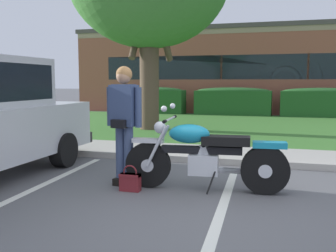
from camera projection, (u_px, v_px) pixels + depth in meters
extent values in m
plane|color=#565659|center=(197.00, 210.00, 4.58)|extent=(140.00, 140.00, 0.00)
cube|color=#ADA89E|center=(228.00, 161.00, 7.10)|extent=(60.00, 0.20, 0.12)
cube|color=#ADA89E|center=(234.00, 154.00, 7.92)|extent=(60.00, 1.50, 0.08)
cube|color=#3D752D|center=(253.00, 127.00, 12.72)|extent=(60.00, 8.58, 0.06)
cube|color=silver|center=(32.00, 190.00, 5.44)|extent=(0.34, 4.40, 0.01)
cube|color=silver|center=(222.00, 207.00, 4.70)|extent=(0.34, 4.40, 0.01)
cylinder|color=black|center=(148.00, 165.00, 5.55)|extent=(0.65, 0.16, 0.64)
cylinder|color=silver|center=(148.00, 165.00, 5.55)|extent=(0.19, 0.14, 0.18)
cylinder|color=black|center=(265.00, 170.00, 5.24)|extent=(0.65, 0.24, 0.64)
cylinder|color=silver|center=(265.00, 170.00, 5.24)|extent=(0.20, 0.21, 0.18)
cube|color=silver|center=(148.00, 140.00, 5.51)|extent=(0.45, 0.18, 0.06)
cube|color=teal|center=(270.00, 145.00, 5.19)|extent=(0.46, 0.24, 0.08)
cylinder|color=silver|center=(156.00, 147.00, 5.42)|extent=(0.31, 0.07, 0.58)
cylinder|color=silver|center=(159.00, 145.00, 5.57)|extent=(0.31, 0.07, 0.58)
sphere|color=silver|center=(160.00, 127.00, 5.46)|extent=(0.17, 0.17, 0.17)
cylinder|color=silver|center=(170.00, 119.00, 5.42)|extent=(0.10, 0.72, 0.03)
cylinder|color=black|center=(165.00, 122.00, 5.07)|extent=(0.05, 0.10, 0.04)
cylinder|color=black|center=(175.00, 117.00, 5.77)|extent=(0.05, 0.10, 0.04)
sphere|color=silver|center=(164.00, 109.00, 5.11)|extent=(0.08, 0.08, 0.08)
sphere|color=silver|center=(173.00, 106.00, 5.70)|extent=(0.08, 0.08, 0.08)
cube|color=black|center=(201.00, 150.00, 5.38)|extent=(1.10, 0.20, 0.10)
ellipsoid|color=teal|center=(189.00, 134.00, 5.39)|extent=(0.59, 0.37, 0.26)
cube|color=black|center=(226.00, 141.00, 5.30)|extent=(0.66, 0.34, 0.12)
cube|color=silver|center=(203.00, 164.00, 5.40)|extent=(0.42, 0.27, 0.28)
cylinder|color=silver|center=(201.00, 153.00, 5.38)|extent=(0.18, 0.13, 0.21)
cylinder|color=silver|center=(206.00, 153.00, 5.37)|extent=(0.18, 0.13, 0.21)
cylinder|color=silver|center=(231.00, 171.00, 5.47)|extent=(0.60, 0.13, 0.08)
cylinder|color=silver|center=(246.00, 171.00, 5.43)|extent=(0.60, 0.13, 0.08)
cylinder|color=black|center=(211.00, 183.00, 5.24)|extent=(0.12, 0.13, 0.30)
cube|color=black|center=(128.00, 182.00, 5.68)|extent=(0.15, 0.26, 0.10)
cube|color=black|center=(120.00, 181.00, 5.74)|extent=(0.15, 0.26, 0.10)
cylinder|color=#3D4C70|center=(129.00, 156.00, 5.65)|extent=(0.14, 0.14, 0.86)
cylinder|color=#3D4C70|center=(121.00, 155.00, 5.72)|extent=(0.14, 0.14, 0.86)
cube|color=navy|center=(124.00, 105.00, 5.61)|extent=(0.42, 0.29, 0.58)
cube|color=navy|center=(124.00, 86.00, 5.58)|extent=(0.33, 0.25, 0.06)
sphere|color=#A87A5B|center=(124.00, 76.00, 5.56)|extent=(0.21, 0.21, 0.21)
sphere|color=olive|center=(124.00, 74.00, 5.57)|extent=(0.23, 0.23, 0.23)
cube|color=black|center=(119.00, 124.00, 5.52)|extent=(0.24, 0.14, 0.12)
cylinder|color=navy|center=(138.00, 107.00, 5.50)|extent=(0.09, 0.09, 0.56)
cylinder|color=navy|center=(110.00, 106.00, 5.72)|extent=(0.09, 0.09, 0.56)
cube|color=maroon|center=(130.00, 182.00, 5.38)|extent=(0.28, 0.12, 0.24)
cube|color=maroon|center=(130.00, 175.00, 5.37)|extent=(0.28, 0.13, 0.04)
torus|color=maroon|center=(130.00, 172.00, 5.37)|extent=(0.20, 0.02, 0.20)
cube|color=black|center=(3.00, 84.00, 6.65)|extent=(1.56, 0.25, 0.51)
cube|color=black|center=(49.00, 135.00, 8.02)|extent=(1.90, 0.12, 0.20)
cylinder|color=black|center=(64.00, 150.00, 6.90)|extent=(0.25, 0.60, 0.60)
cylinder|color=brown|center=(149.00, 86.00, 11.83)|extent=(0.57, 0.57, 2.70)
cylinder|color=brown|center=(165.00, 40.00, 11.54)|extent=(0.20, 1.13, 1.22)
cylinder|color=brown|center=(136.00, 38.00, 11.79)|extent=(0.20, 0.97, 1.37)
cube|color=#235623|center=(154.00, 102.00, 18.11)|extent=(2.83, 0.90, 1.10)
ellipsoid|color=#235623|center=(154.00, 90.00, 18.05)|extent=(2.69, 0.84, 0.28)
cube|color=#235623|center=(233.00, 103.00, 17.10)|extent=(3.26, 0.90, 1.10)
ellipsoid|color=#235623|center=(233.00, 91.00, 17.04)|extent=(3.10, 0.84, 0.28)
cube|color=#235623|center=(322.00, 105.00, 16.08)|extent=(3.25, 0.90, 1.10)
ellipsoid|color=#235623|center=(322.00, 91.00, 16.02)|extent=(3.09, 0.84, 0.28)
cube|color=#93513D|center=(304.00, 73.00, 21.09)|extent=(22.02, 8.70, 3.88)
cube|color=#998466|center=(310.00, 28.00, 16.78)|extent=(22.02, 0.10, 0.24)
cube|color=#4C4742|center=(305.00, 34.00, 20.86)|extent=(22.24, 8.79, 0.20)
cube|color=#1E282D|center=(308.00, 66.00, 16.95)|extent=(18.72, 0.06, 1.10)
cube|color=#93513D|center=(144.00, 68.00, 19.05)|extent=(0.08, 0.04, 1.20)
cube|color=#93513D|center=(221.00, 67.00, 17.99)|extent=(0.08, 0.04, 1.20)
cube|color=#93513D|center=(308.00, 66.00, 16.94)|extent=(0.08, 0.04, 1.20)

